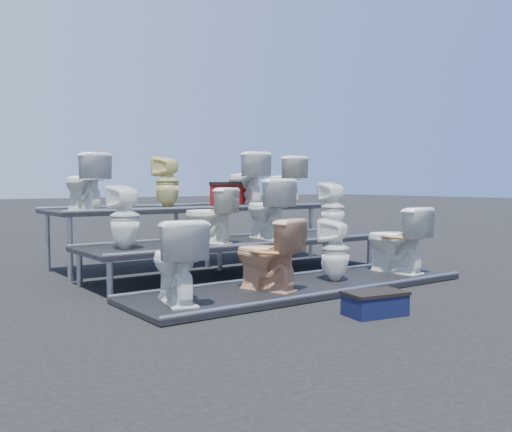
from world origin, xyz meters
TOP-DOWN VIEW (x-y plane):
  - ground at (0.00, 0.00)m, footprint 80.00×80.00m
  - tier_front at (0.00, -1.30)m, footprint 4.20×1.20m
  - tier_mid at (0.00, 0.00)m, footprint 4.20×1.20m
  - tier_back at (0.00, 1.30)m, footprint 4.20×1.20m
  - toilet_0 at (-1.63, -1.30)m, footprint 0.63×0.89m
  - toilet_1 at (-0.52, -1.30)m, footprint 0.66×0.87m
  - toilet_2 at (0.50, -1.30)m, footprint 0.44×0.44m
  - toilet_3 at (1.59, -1.30)m, footprint 0.55×0.88m
  - toilet_4 at (-1.60, 0.00)m, footprint 0.38×0.38m
  - toilet_5 at (-0.47, 0.00)m, footprint 0.65×0.80m
  - toilet_6 at (0.46, 0.00)m, footprint 0.54×0.85m
  - toilet_7 at (1.69, 0.00)m, footprint 0.41×0.41m
  - toilet_8 at (-1.62, 1.30)m, footprint 0.54×0.80m
  - toilet_9 at (-0.39, 1.30)m, footprint 0.44×0.45m
  - toilet_10 at (1.01, 1.30)m, footprint 0.55×0.87m
  - toilet_11 at (1.80, 1.30)m, footprint 0.51×0.82m
  - red_crate at (0.74, 1.40)m, footprint 0.54×0.47m
  - step_stool at (-0.28, -2.65)m, footprint 0.59×0.42m

SIDE VIEW (x-z plane):
  - ground at x=0.00m, z-range 0.00..0.00m
  - tier_front at x=0.00m, z-range 0.00..0.06m
  - step_stool at x=-0.28m, z-range 0.00..0.20m
  - tier_mid at x=0.00m, z-range 0.00..0.46m
  - tier_back at x=0.00m, z-range 0.00..0.86m
  - toilet_2 at x=0.50m, z-range 0.06..0.80m
  - toilet_1 at x=-0.52m, z-range 0.06..0.85m
  - toilet_0 at x=-1.63m, z-range 0.06..0.88m
  - toilet_3 at x=1.59m, z-range 0.06..0.92m
  - toilet_5 at x=-0.47m, z-range 0.46..1.17m
  - toilet_4 at x=-1.60m, z-range 0.46..1.21m
  - toilet_7 at x=1.69m, z-range 0.46..1.24m
  - toilet_6 at x=0.46m, z-range 0.46..1.28m
  - red_crate at x=0.74m, z-range 0.86..1.19m
  - toilet_9 at x=-0.39m, z-range 0.86..1.62m
  - toilet_8 at x=-1.62m, z-range 0.86..1.62m
  - toilet_11 at x=1.80m, z-range 0.86..1.66m
  - toilet_10 at x=1.01m, z-range 0.86..1.71m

